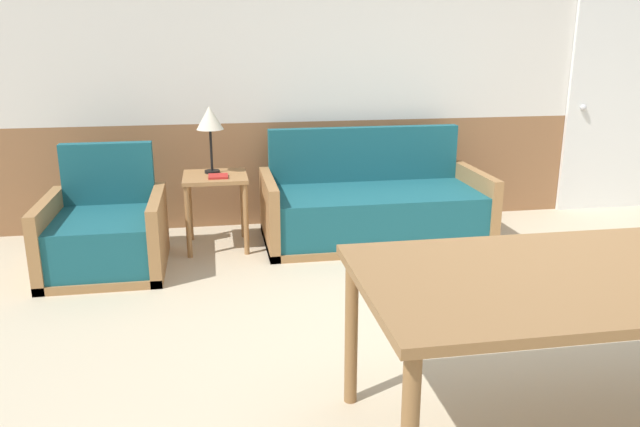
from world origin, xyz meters
The scene contains 9 objects.
ground_plane centered at (0.00, 0.00, 0.00)m, with size 16.00×16.00×0.00m, color beige.
wall_back centered at (0.00, 2.63, 1.35)m, with size 7.20×0.06×2.70m.
couch centered at (-0.41, 2.01, 0.26)m, with size 1.83×0.89×0.89m.
armchair centered at (-2.51, 1.66, 0.25)m, with size 0.84×0.88×0.87m.
side_table centered at (-1.70, 2.02, 0.48)m, with size 0.50×0.50×0.60m.
table_lamp centered at (-1.72, 2.11, 1.02)m, with size 0.21×0.21×0.53m.
book_stack centered at (-1.68, 1.94, 0.60)m, with size 0.15×0.16×0.02m.
dining_table centered at (-0.24, -0.76, 0.69)m, with size 1.90×0.98×0.76m.
entry_door centered at (2.06, 2.57, 1.04)m, with size 0.93×0.09×2.08m.
Camera 1 is at (-1.71, -2.85, 1.66)m, focal length 35.00 mm.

